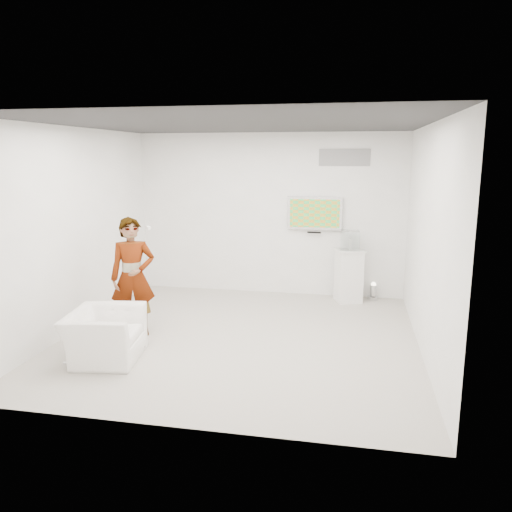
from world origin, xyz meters
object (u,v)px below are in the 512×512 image
person (133,277)px  armchair (105,335)px  tv (315,213)px  pedestal (349,275)px  floor_uplight (373,291)px

person → armchair: person is taller
tv → pedestal: bearing=-24.3°
armchair → floor_uplight: armchair is taller
tv → floor_uplight: 1.78m
person → armchair: 1.06m
floor_uplight → armchair: bearing=-135.5°
person → pedestal: bearing=13.7°
pedestal → armchair: bearing=-133.2°
person → armchair: bearing=-113.4°
tv → armchair: tv is taller
pedestal → floor_uplight: 0.59m
floor_uplight → pedestal: bearing=-157.6°
tv → person: bearing=-132.4°
person → armchair: size_ratio=1.76×
armchair → pedestal: 4.45m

